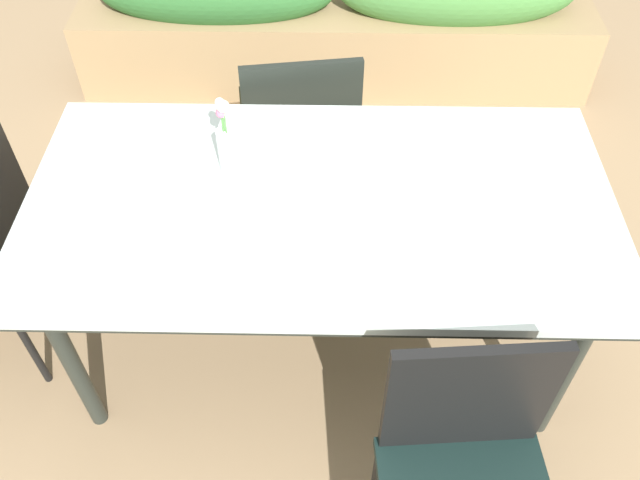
% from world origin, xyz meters
% --- Properties ---
extents(ground_plane, '(12.00, 12.00, 0.00)m').
position_xyz_m(ground_plane, '(0.00, 0.00, 0.00)').
color(ground_plane, '#9E7F5B').
extents(dining_table, '(1.87, 0.98, 0.79)m').
position_xyz_m(dining_table, '(-0.06, 0.08, 0.73)').
color(dining_table, silver).
rests_on(dining_table, ground).
extents(chair_far_side, '(0.56, 0.56, 0.88)m').
position_xyz_m(chair_far_side, '(-0.16, 0.85, 0.51)').
color(chair_far_side, '#2A2817').
rests_on(chair_far_side, ground).
extents(chair_near_right, '(0.51, 0.51, 0.92)m').
position_xyz_m(chair_near_right, '(0.35, -0.69, 0.51)').
color(chair_near_right, black).
rests_on(chair_near_right, ground).
extents(flower_vase, '(0.06, 0.06, 0.28)m').
position_xyz_m(flower_vase, '(-0.36, 0.21, 0.92)').
color(flower_vase, silver).
rests_on(flower_vase, dining_table).
extents(planter_box, '(2.81, 0.48, 0.76)m').
position_xyz_m(planter_box, '(0.00, 1.89, 0.36)').
color(planter_box, '#9E7F56').
rests_on(planter_box, ground).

